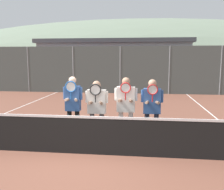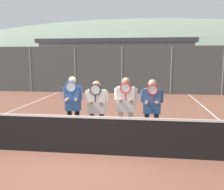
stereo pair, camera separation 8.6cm
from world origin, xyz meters
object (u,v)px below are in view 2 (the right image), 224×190
at_px(player_center_left, 97,105).
at_px(car_far_left, 57,76).
at_px(car_center, 195,78).
at_px(player_center_right, 126,104).
at_px(player_rightmost, 152,106).
at_px(player_leftmost, 73,104).
at_px(car_left_of_center, 124,78).

xyz_separation_m(player_center_left, car_far_left, (-5.38, 11.74, -0.10)).
xyz_separation_m(car_far_left, car_center, (10.24, -0.05, -0.05)).
bearing_deg(player_center_right, player_rightmost, -2.62).
xyz_separation_m(player_center_right, player_rightmost, (0.71, -0.03, -0.04)).
xyz_separation_m(player_leftmost, player_center_right, (1.47, 0.07, 0.02)).
relative_size(player_center_right, player_rightmost, 1.02).
distance_m(player_center_left, player_center_right, 0.80).
height_order(player_leftmost, player_rightmost, player_leftmost).
height_order(player_leftmost, car_center, player_leftmost).
xyz_separation_m(player_leftmost, player_center_left, (0.67, 0.00, -0.03)).
distance_m(player_center_left, car_far_left, 12.91).
bearing_deg(car_left_of_center, car_center, 0.15).
bearing_deg(player_center_left, car_far_left, 114.60).
distance_m(player_rightmost, car_left_of_center, 11.77).
height_order(car_far_left, car_center, car_far_left).
distance_m(player_center_left, car_center, 12.67).
height_order(player_leftmost, player_center_left, player_leftmost).
relative_size(player_center_left, car_left_of_center, 0.39).
bearing_deg(player_rightmost, player_leftmost, -178.91).
relative_size(player_center_right, car_far_left, 0.42).
distance_m(car_left_of_center, car_center, 5.09).
bearing_deg(car_far_left, car_center, -0.28).
distance_m(player_leftmost, player_center_left, 0.67).
distance_m(player_center_right, car_far_left, 13.20).
bearing_deg(car_far_left, player_center_right, -62.12).
distance_m(player_leftmost, player_rightmost, 2.17).
xyz_separation_m(player_leftmost, car_left_of_center, (0.45, 11.68, -0.18)).
bearing_deg(car_left_of_center, player_rightmost, -81.57).
bearing_deg(player_leftmost, player_center_left, 0.22).
bearing_deg(car_left_of_center, player_leftmost, -92.19).
bearing_deg(player_rightmost, player_center_right, 177.38).
bearing_deg(player_leftmost, car_center, 64.66).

